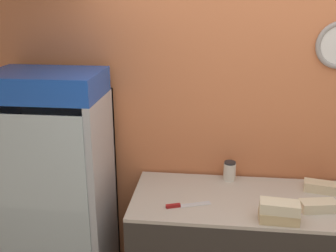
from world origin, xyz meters
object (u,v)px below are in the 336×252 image
object	(u,v)px
sandwich_stack_bottom	(279,217)
sandwich_flat_left	(320,187)
sandwich_stack_middle	(280,207)
condiment_jar	(230,171)
chefs_knife	(182,205)
beverage_cooler	(59,176)
sandwich_flat_right	(319,206)

from	to	relation	value
sandwich_stack_bottom	sandwich_flat_left	size ratio (longest dim) A/B	1.01
sandwich_stack_middle	condiment_jar	bearing A→B (deg)	116.92
sandwich_flat_left	chefs_knife	world-z (taller)	sandwich_flat_left
beverage_cooler	chefs_knife	bearing A→B (deg)	-15.10
beverage_cooler	sandwich_flat_left	distance (m)	1.98
beverage_cooler	sandwich_stack_bottom	xyz separation A→B (m)	(1.61, -0.39, -0.02)
chefs_knife	condiment_jar	bearing A→B (deg)	53.26
sandwich_flat_right	beverage_cooler	bearing A→B (deg)	173.52
sandwich_stack_bottom	sandwich_stack_middle	distance (m)	0.07
sandwich_stack_bottom	chefs_knife	distance (m)	0.64
sandwich_flat_left	condiment_jar	world-z (taller)	condiment_jar
beverage_cooler	chefs_knife	size ratio (longest dim) A/B	5.84
sandwich_stack_bottom	sandwich_flat_right	xyz separation A→B (m)	(0.29, 0.17, -0.00)
condiment_jar	sandwich_flat_left	bearing A→B (deg)	-10.00
chefs_knife	condiment_jar	size ratio (longest dim) A/B	2.03
condiment_jar	sandwich_flat_right	bearing A→B (deg)	-34.68
sandwich_flat_left	condiment_jar	bearing A→B (deg)	170.00
sandwich_flat_right	condiment_jar	size ratio (longest dim) A/B	1.71
sandwich_flat_right	condiment_jar	world-z (taller)	condiment_jar
beverage_cooler	sandwich_stack_middle	bearing A→B (deg)	-13.57
condiment_jar	sandwich_stack_bottom	bearing A→B (deg)	-63.08
sandwich_stack_middle	condiment_jar	size ratio (longest dim) A/B	1.69
sandwich_stack_middle	chefs_knife	size ratio (longest dim) A/B	0.83
sandwich_stack_bottom	chefs_knife	size ratio (longest dim) A/B	0.81
sandwich_stack_middle	sandwich_flat_right	world-z (taller)	sandwich_stack_middle
sandwich_stack_middle	condiment_jar	distance (m)	0.64
chefs_knife	condiment_jar	world-z (taller)	condiment_jar
sandwich_stack_bottom	beverage_cooler	bearing A→B (deg)	166.43
sandwich_stack_middle	chefs_knife	bearing A→B (deg)	168.85
beverage_cooler	sandwich_flat_right	xyz separation A→B (m)	(1.90, -0.22, -0.02)
beverage_cooler	sandwich_stack_middle	size ratio (longest dim) A/B	7.05
sandwich_flat_left	sandwich_stack_middle	bearing A→B (deg)	-128.98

